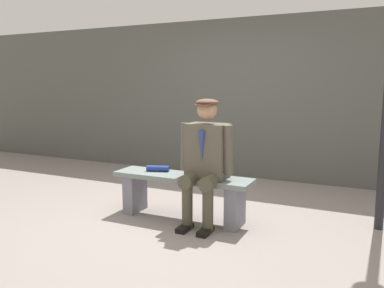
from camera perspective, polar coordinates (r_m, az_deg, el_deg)
The scene contains 5 objects.
ground_plane at distance 4.44m, azimuth -1.43°, elevation -10.72°, with size 30.00×30.00×0.00m, color gray.
bench at distance 4.34m, azimuth -1.45°, elevation -6.58°, with size 1.56×0.38×0.49m.
seated_man at distance 4.08m, azimuth 1.97°, elevation -1.76°, with size 0.59×0.58×1.32m.
rolled_magazine at distance 4.48m, azimuth -4.98°, elevation -3.56°, with size 0.07×0.07×0.26m, color navy.
stadium_wall at distance 6.35m, azimuth 8.10°, elevation 6.50°, with size 12.00×0.24×2.49m, color #4E504A.
Camera 1 is at (-1.89, 3.73, 1.47)m, focal length 36.82 mm.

